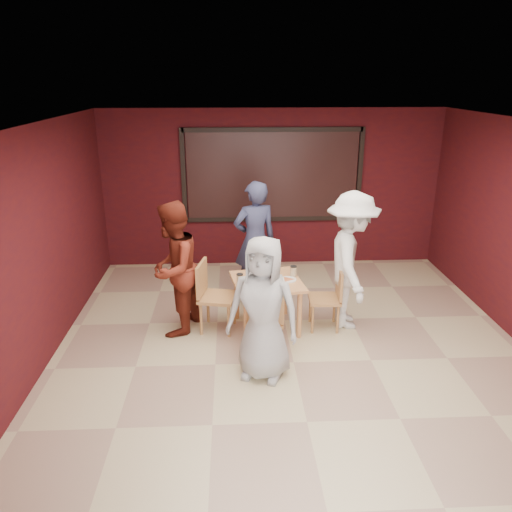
{
  "coord_description": "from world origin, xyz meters",
  "views": [
    {
      "loc": [
        -0.73,
        -5.27,
        3.31
      ],
      "look_at": [
        -0.42,
        0.92,
        1.06
      ],
      "focal_mm": 35.0,
      "sensor_mm": 36.0,
      "label": 1
    }
  ],
  "objects_px": {
    "chair_front": "(266,318)",
    "diner_back": "(255,240)",
    "chair_left": "(211,292)",
    "diner_left": "(173,269)",
    "diner_right": "(351,261)",
    "chair_right": "(330,295)",
    "diner_front": "(263,309)",
    "dining_table": "(267,286)",
    "chair_back": "(260,272)"
  },
  "relations": [
    {
      "from": "chair_front",
      "to": "diner_back",
      "type": "xyz_separation_m",
      "value": [
        -0.05,
        1.78,
        0.42
      ]
    },
    {
      "from": "diner_left",
      "to": "diner_right",
      "type": "bearing_deg",
      "value": 109.17
    },
    {
      "from": "diner_back",
      "to": "diner_left",
      "type": "relative_size",
      "value": 1.02
    },
    {
      "from": "chair_left",
      "to": "chair_right",
      "type": "xyz_separation_m",
      "value": [
        1.61,
        -0.04,
        -0.06
      ]
    },
    {
      "from": "chair_right",
      "to": "chair_front",
      "type": "bearing_deg",
      "value": -144.29
    },
    {
      "from": "chair_left",
      "to": "diner_right",
      "type": "relative_size",
      "value": 0.51
    },
    {
      "from": "diner_front",
      "to": "chair_left",
      "type": "bearing_deg",
      "value": 138.42
    },
    {
      "from": "chair_front",
      "to": "diner_right",
      "type": "height_order",
      "value": "diner_right"
    },
    {
      "from": "diner_back",
      "to": "diner_right",
      "type": "xyz_separation_m",
      "value": [
        1.25,
        -1.02,
        0.02
      ]
    },
    {
      "from": "chair_front",
      "to": "chair_right",
      "type": "distance_m",
      "value": 1.14
    },
    {
      "from": "diner_left",
      "to": "diner_right",
      "type": "distance_m",
      "value": 2.39
    },
    {
      "from": "chair_right",
      "to": "diner_right",
      "type": "xyz_separation_m",
      "value": [
        0.28,
        0.1,
        0.46
      ]
    },
    {
      "from": "chair_back",
      "to": "chair_right",
      "type": "height_order",
      "value": "same"
    },
    {
      "from": "diner_front",
      "to": "diner_back",
      "type": "bearing_deg",
      "value": 109.61
    },
    {
      "from": "chair_right",
      "to": "diner_front",
      "type": "bearing_deg",
      "value": -131.6
    },
    {
      "from": "chair_front",
      "to": "diner_left",
      "type": "distance_m",
      "value": 1.43
    },
    {
      "from": "dining_table",
      "to": "diner_front",
      "type": "distance_m",
      "value": 1.18
    },
    {
      "from": "diner_front",
      "to": "dining_table",
      "type": "bearing_deg",
      "value": 103.77
    },
    {
      "from": "dining_table",
      "to": "diner_back",
      "type": "height_order",
      "value": "diner_back"
    },
    {
      "from": "chair_front",
      "to": "chair_back",
      "type": "bearing_deg",
      "value": 89.21
    },
    {
      "from": "chair_left",
      "to": "dining_table",
      "type": "bearing_deg",
      "value": -0.06
    },
    {
      "from": "dining_table",
      "to": "chair_back",
      "type": "xyz_separation_m",
      "value": [
        -0.04,
        0.86,
        -0.13
      ]
    },
    {
      "from": "diner_front",
      "to": "diner_back",
      "type": "height_order",
      "value": "diner_back"
    },
    {
      "from": "chair_front",
      "to": "diner_front",
      "type": "height_order",
      "value": "diner_front"
    },
    {
      "from": "chair_back",
      "to": "diner_front",
      "type": "bearing_deg",
      "value": -92.45
    },
    {
      "from": "chair_left",
      "to": "diner_left",
      "type": "relative_size",
      "value": 0.54
    },
    {
      "from": "chair_back",
      "to": "diner_right",
      "type": "relative_size",
      "value": 0.46
    },
    {
      "from": "chair_left",
      "to": "diner_right",
      "type": "distance_m",
      "value": 1.94
    },
    {
      "from": "chair_left",
      "to": "diner_front",
      "type": "relative_size",
      "value": 0.57
    },
    {
      "from": "diner_right",
      "to": "diner_left",
      "type": "bearing_deg",
      "value": 95.94
    },
    {
      "from": "diner_left",
      "to": "chair_left",
      "type": "bearing_deg",
      "value": 109.42
    },
    {
      "from": "chair_right",
      "to": "diner_front",
      "type": "distance_m",
      "value": 1.53
    },
    {
      "from": "dining_table",
      "to": "chair_right",
      "type": "height_order",
      "value": "chair_right"
    },
    {
      "from": "diner_front",
      "to": "diner_left",
      "type": "distance_m",
      "value": 1.6
    },
    {
      "from": "chair_back",
      "to": "diner_front",
      "type": "xyz_separation_m",
      "value": [
        -0.09,
        -2.02,
        0.35
      ]
    },
    {
      "from": "chair_front",
      "to": "diner_back",
      "type": "relative_size",
      "value": 0.48
    },
    {
      "from": "chair_front",
      "to": "diner_right",
      "type": "bearing_deg",
      "value": 32.25
    },
    {
      "from": "chair_front",
      "to": "diner_left",
      "type": "height_order",
      "value": "diner_left"
    },
    {
      "from": "chair_front",
      "to": "diner_front",
      "type": "xyz_separation_m",
      "value": [
        -0.06,
        -0.45,
        0.34
      ]
    },
    {
      "from": "chair_back",
      "to": "diner_front",
      "type": "relative_size",
      "value": 0.52
    },
    {
      "from": "diner_back",
      "to": "diner_left",
      "type": "distance_m",
      "value": 1.57
    },
    {
      "from": "chair_left",
      "to": "chair_front",
      "type": "bearing_deg",
      "value": -45.66
    },
    {
      "from": "diner_front",
      "to": "diner_back",
      "type": "relative_size",
      "value": 0.91
    },
    {
      "from": "dining_table",
      "to": "chair_front",
      "type": "relative_size",
      "value": 1.15
    },
    {
      "from": "diner_back",
      "to": "diner_right",
      "type": "relative_size",
      "value": 0.98
    },
    {
      "from": "diner_right",
      "to": "diner_back",
      "type": "bearing_deg",
      "value": 55.19
    },
    {
      "from": "chair_back",
      "to": "chair_right",
      "type": "distance_m",
      "value": 1.28
    },
    {
      "from": "dining_table",
      "to": "diner_front",
      "type": "bearing_deg",
      "value": -96.21
    },
    {
      "from": "chair_left",
      "to": "diner_left",
      "type": "bearing_deg",
      "value": -178.13
    },
    {
      "from": "chair_back",
      "to": "diner_right",
      "type": "height_order",
      "value": "diner_right"
    }
  ]
}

